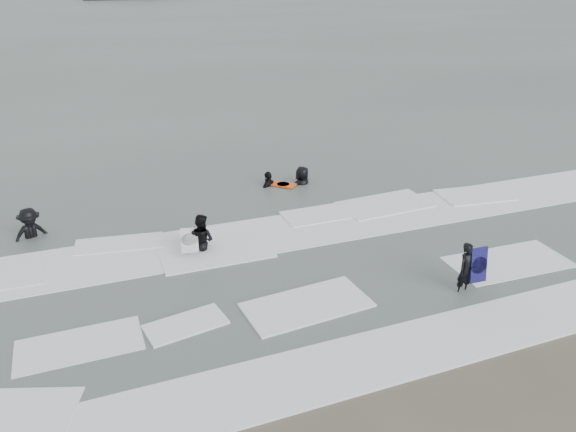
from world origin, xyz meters
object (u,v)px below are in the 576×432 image
object	(u,v)px
surfer_wading	(202,250)
surfer_right_near	(269,186)
surfer_right_far	(302,185)
surfer_breaker	(33,239)
surfer_centre	(463,293)

from	to	relation	value
surfer_wading	surfer_right_near	distance (m)	5.69
surfer_right_far	surfer_breaker	bearing A→B (deg)	-20.46
surfer_wading	surfer_breaker	world-z (taller)	surfer_breaker
surfer_centre	surfer_right_near	size ratio (longest dim) A/B	0.84
surfer_centre	surfer_breaker	bearing A→B (deg)	133.98
surfer_wading	surfer_right_near	world-z (taller)	surfer_right_near
surfer_breaker	surfer_centre	bearing A→B (deg)	-54.49
surfer_right_far	surfer_wading	bearing A→B (deg)	10.74
surfer_breaker	surfer_right_far	size ratio (longest dim) A/B	1.01
surfer_centre	surfer_right_far	xyz separation A→B (m)	(-1.03, 8.91, 0.00)
surfer_breaker	surfer_wading	bearing A→B (deg)	-48.37
surfer_centre	surfer_wading	bearing A→B (deg)	129.56
surfer_breaker	surfer_right_far	xyz separation A→B (m)	(9.79, 1.49, 0.00)
surfer_centre	surfer_right_near	distance (m)	9.48
surfer_centre	surfer_breaker	world-z (taller)	surfer_breaker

